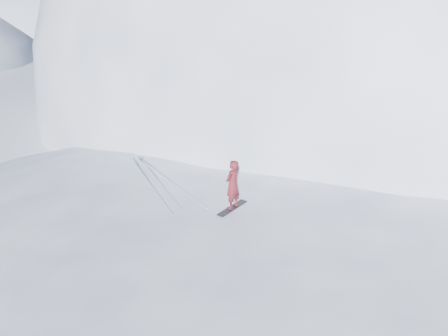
% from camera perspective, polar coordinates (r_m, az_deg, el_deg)
% --- Properties ---
extents(ground, '(400.00, 400.00, 0.00)m').
position_cam_1_polar(ground, '(14.29, 1.29, -18.73)').
color(ground, white).
rests_on(ground, ground).
extents(near_ridge, '(36.00, 28.00, 4.80)m').
position_cam_1_polar(near_ridge, '(16.79, 1.39, -11.60)').
color(near_ridge, white).
rests_on(near_ridge, ground).
extents(summit_peak, '(60.00, 56.00, 56.00)m').
position_cam_1_polar(summit_peak, '(45.20, 18.17, 9.38)').
color(summit_peak, white).
rests_on(summit_peak, ground).
extents(peak_shoulder, '(28.00, 24.00, 18.00)m').
position_cam_1_polar(peak_shoulder, '(34.35, 6.96, 6.43)').
color(peak_shoulder, white).
rests_on(peak_shoulder, ground).
extents(wind_bumps, '(16.00, 14.40, 1.00)m').
position_cam_1_polar(wind_bumps, '(15.76, -3.15, -14.22)').
color(wind_bumps, white).
rests_on(wind_bumps, ground).
extents(snowboard, '(1.32, 1.07, 0.02)m').
position_cam_1_polar(snowboard, '(15.05, 1.10, -5.23)').
color(snowboard, black).
rests_on(snowboard, near_ridge).
extents(snowboarder, '(0.76, 0.71, 1.74)m').
position_cam_1_polar(snowboarder, '(14.66, 1.12, -2.18)').
color(snowboarder, maroon).
rests_on(snowboarder, snowboard).
extents(board_tracks, '(2.16, 5.94, 0.04)m').
position_cam_1_polar(board_tracks, '(17.35, -8.69, -1.55)').
color(board_tracks, silver).
rests_on(board_tracks, ground).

